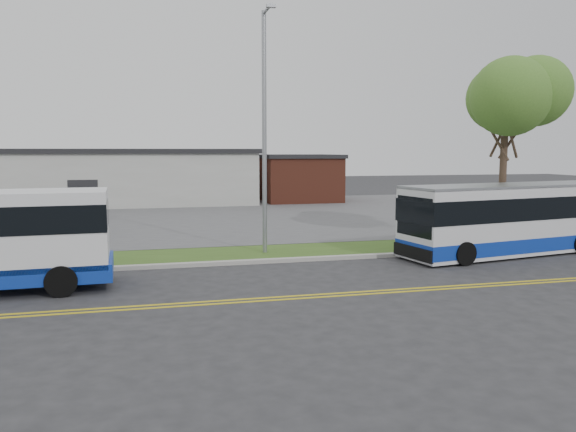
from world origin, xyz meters
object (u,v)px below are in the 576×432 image
object	(u,v)px
transit_bus	(517,219)
tree_east	(506,105)
streetlight_near	(265,124)
parked_car_a	(58,216)
parked_car_b	(30,210)

from	to	relation	value
transit_bus	tree_east	bearing A→B (deg)	58.73
tree_east	transit_bus	world-z (taller)	tree_east
streetlight_near	transit_bus	bearing A→B (deg)	-11.95
streetlight_near	parked_car_a	distance (m)	12.80
tree_east	transit_bus	size ratio (longest dim) A/B	0.79
transit_bus	parked_car_b	distance (m)	26.19
tree_east	transit_bus	distance (m)	5.41
parked_car_a	parked_car_b	distance (m)	5.53
parked_car_a	parked_car_b	bearing A→B (deg)	105.52
parked_car_b	tree_east	bearing A→B (deg)	-19.31
streetlight_near	parked_car_b	xyz separation A→B (m)	(-11.29, 13.04, -4.44)
streetlight_near	parked_car_a	xyz separation A→B (m)	(-9.02, 7.99, -4.31)
streetlight_near	parked_car_a	size ratio (longest dim) A/B	1.90
tree_east	parked_car_a	world-z (taller)	tree_east
tree_east	transit_bus	xyz separation A→B (m)	(-0.94, -2.40, -4.76)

